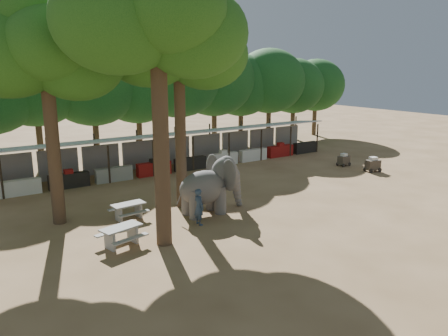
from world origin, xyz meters
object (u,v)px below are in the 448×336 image
handler (199,207)px  picnic_table_near (121,233)px  yard_tree_back (174,38)px  picnic_table_far (129,209)px  yard_tree_center (151,11)px  cart_back (344,160)px  elephant (211,185)px  cart_front (373,164)px  yard_tree_left (39,43)px

handler → picnic_table_near: size_ratio=0.88×
yard_tree_back → picnic_table_far: 8.57m
yard_tree_center → picnic_table_near: yard_tree_center is taller
picnic_table_far → cart_back: 17.69m
yard_tree_center → elephant: 8.99m
yard_tree_center → yard_tree_back: (3.00, 4.00, -0.67)m
yard_tree_back → cart_front: (14.88, -0.82, -8.03)m
cart_front → handler: bearing=-159.9°
yard_tree_back → picnic_table_far: bearing=-169.9°
handler → picnic_table_far: 3.54m
picnic_table_near → picnic_table_far: picnic_table_near is taller
cart_back → yard_tree_back: bearing=-176.1°
yard_tree_back → picnic_table_far: size_ratio=6.81×
picnic_table_far → elephant: bearing=-23.5°
yard_tree_left → yard_tree_back: yard_tree_back is taller
cart_back → yard_tree_left: bearing=179.4°
cart_front → elephant: bearing=-163.9°
yard_tree_back → handler: (-0.51, -3.06, -7.67)m
yard_tree_center → picnic_table_far: (0.04, 3.48, -8.70)m
picnic_table_near → yard_tree_center: bearing=-36.3°
yard_tree_back → elephant: size_ratio=3.13×
yard_tree_back → picnic_table_near: (-4.42, -3.41, -8.00)m
yard_tree_left → cart_front: (20.88, -1.82, -7.69)m
elephant → cart_front: bearing=5.0°
picnic_table_far → cart_front: (17.84, -0.30, 0.00)m
yard_tree_left → yard_tree_back: size_ratio=0.97×
yard_tree_back → handler: yard_tree_back is taller
cart_front → cart_back: (-0.27, 2.36, -0.06)m
yard_tree_center → handler: size_ratio=6.92×
picnic_table_far → cart_front: 17.84m
picnic_table_far → handler: bearing=-50.5°
cart_back → yard_tree_center: bearing=-164.6°
yard_tree_left → picnic_table_near: yard_tree_left is taller
elephant → handler: elephant is taller
yard_tree_center → elephant: size_ratio=3.31×
picnic_table_near → yard_tree_back: bearing=24.0°
yard_tree_back → picnic_table_far: (-2.96, -0.52, -8.03)m
handler → picnic_table_far: bearing=43.6°
elephant → cart_back: size_ratio=3.75×
yard_tree_back → picnic_table_near: 9.75m
yard_tree_left → picnic_table_near: bearing=-70.3°
elephant → picnic_table_near: elephant is taller
yard_tree_center → cart_front: yard_tree_center is taller
elephant → picnic_table_far: elephant is taller
yard_tree_left → cart_front: size_ratio=9.31×
yard_tree_center → elephant: yard_tree_center is taller
handler → cart_back: (15.13, 4.60, -0.41)m
picnic_table_near → cart_front: (19.30, 2.58, -0.03)m
yard_tree_left → yard_tree_center: (3.00, -5.00, 1.01)m
handler → cart_back: bearing=-73.5°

